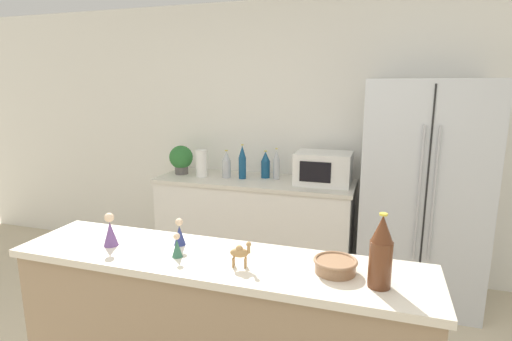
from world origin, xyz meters
TOP-DOWN VIEW (x-y plane):
  - wall_back at (0.00, 2.73)m, footprint 8.00×0.06m
  - back_counter at (-0.39, 2.40)m, footprint 1.83×0.63m
  - refrigerator at (1.05, 2.35)m, footprint 0.94×0.70m
  - potted_plant at (-1.15, 2.40)m, footprint 0.23×0.23m
  - paper_towel_roll at (-0.91, 2.35)m, footprint 0.11×0.11m
  - microwave at (0.24, 2.42)m, footprint 0.48×0.37m
  - back_bottle_0 at (-0.51, 2.39)m, footprint 0.07×0.07m
  - back_bottle_1 at (-0.20, 2.48)m, footprint 0.06×0.06m
  - back_bottle_2 at (-0.31, 2.49)m, footprint 0.08×0.08m
  - back_bottle_3 at (-0.66, 2.39)m, footprint 0.08×0.08m
  - wine_bottle at (0.74, 0.46)m, footprint 0.09×0.09m
  - fruit_bowl at (0.57, 0.53)m, footprint 0.18×0.18m
  - camel_figurine at (0.18, 0.46)m, footprint 0.09×0.06m
  - wise_man_figurine_blue at (-0.50, 0.49)m, footprint 0.07×0.07m
  - wise_man_figurine_crimson at (-0.19, 0.60)m, footprint 0.06×0.06m
  - wise_man_figurine_purple at (-0.13, 0.47)m, footprint 0.05×0.05m

SIDE VIEW (x-z plane):
  - back_counter at x=-0.39m, z-range 0.00..0.92m
  - refrigerator at x=1.05m, z-range 0.00..1.82m
  - fruit_bowl at x=0.57m, z-range 1.01..1.07m
  - back_bottle_2 at x=-0.31m, z-range 0.92..1.17m
  - back_bottle_3 at x=-0.66m, z-range 0.92..1.18m
  - paper_towel_roll at x=-0.91m, z-range 0.92..1.18m
  - wise_man_figurine_purple at x=-0.13m, z-range 1.00..1.12m
  - back_bottle_1 at x=-0.20m, z-range 0.92..1.20m
  - microwave at x=0.24m, z-range 0.92..1.20m
  - wise_man_figurine_crimson at x=-0.19m, z-range 1.00..1.13m
  - camel_figurine at x=0.18m, z-range 1.02..1.13m
  - potted_plant at x=-1.15m, z-range 0.94..1.22m
  - back_bottle_0 at x=-0.51m, z-range 0.92..1.24m
  - wise_man_figurine_blue at x=-0.50m, z-range 1.00..1.16m
  - wine_bottle at x=0.74m, z-range 1.00..1.30m
  - wall_back at x=0.00m, z-range 0.00..2.55m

